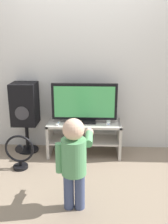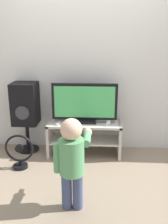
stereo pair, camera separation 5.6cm
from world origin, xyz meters
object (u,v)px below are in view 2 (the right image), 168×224
speaker_tower (25,105)px  television (84,103)px  remote_primary (58,124)px  floor_fan (19,153)px  child (72,157)px  game_console (108,122)px

speaker_tower → television: bearing=-3.6°
remote_primary → floor_fan: size_ratio=0.30×
child → floor_fan: 1.08m
game_console → child: (-0.37, -1.13, 0.05)m
remote_primary → speaker_tower: size_ratio=0.13×
game_console → speaker_tower: 1.17m
game_console → remote_primary: size_ratio=1.33×
television → child: television is taller
child → speaker_tower: 1.47m
speaker_tower → child: bearing=-57.6°
game_console → floor_fan: size_ratio=0.40×
game_console → speaker_tower: bearing=175.1°
television → remote_primary: 0.44m
television → game_console: size_ratio=4.95×
television → child: 1.20m
game_console → remote_primary: bearing=-173.9°
game_console → child: child is taller
television → game_console: 0.41m
remote_primary → floor_fan: (-0.44, -0.35, -0.27)m
game_console → floor_fan: (-1.11, -0.42, -0.28)m
television → speaker_tower: size_ratio=0.89×
child → floor_fan: size_ratio=2.03×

